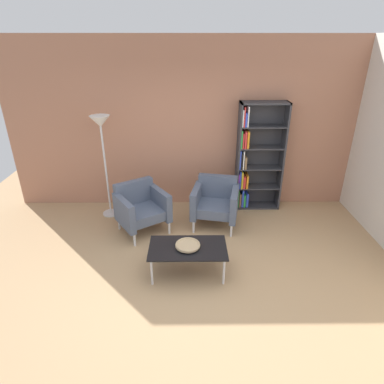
% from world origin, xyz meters
% --- Properties ---
extents(ground_plane, '(8.32, 8.32, 0.00)m').
position_xyz_m(ground_plane, '(0.00, 0.00, 0.00)').
color(ground_plane, tan).
extents(brick_back_panel, '(6.40, 0.12, 2.90)m').
position_xyz_m(brick_back_panel, '(0.00, 2.46, 1.45)').
color(brick_back_panel, '#A87056').
rests_on(brick_back_panel, ground_plane).
extents(bookshelf_tall, '(0.80, 0.30, 1.90)m').
position_xyz_m(bookshelf_tall, '(1.08, 2.25, 0.91)').
color(bookshelf_tall, '#333338').
rests_on(bookshelf_tall, ground_plane).
extents(coffee_table_low, '(1.00, 0.56, 0.40)m').
position_xyz_m(coffee_table_low, '(-0.10, 0.35, 0.37)').
color(coffee_table_low, black).
rests_on(coffee_table_low, ground_plane).
extents(decorative_bowl, '(0.32, 0.32, 0.05)m').
position_xyz_m(decorative_bowl, '(-0.10, 0.35, 0.43)').
color(decorative_bowl, tan).
rests_on(decorative_bowl, coffee_table_low).
extents(armchair_spare_guest, '(0.94, 0.93, 0.78)m').
position_xyz_m(armchair_spare_guest, '(-0.84, 1.43, 0.41)').
color(armchair_spare_guest, '#4C566B').
rests_on(armchair_spare_guest, ground_plane).
extents(armchair_near_window, '(0.83, 0.78, 0.78)m').
position_xyz_m(armchair_near_window, '(0.35, 1.61, 0.41)').
color(armchair_near_window, '#4C566B').
rests_on(armchair_near_window, ground_plane).
extents(floor_lamp_torchiere, '(0.32, 0.32, 1.74)m').
position_xyz_m(floor_lamp_torchiere, '(-1.47, 1.96, 1.45)').
color(floor_lamp_torchiere, silver).
rests_on(floor_lamp_torchiere, ground_plane).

